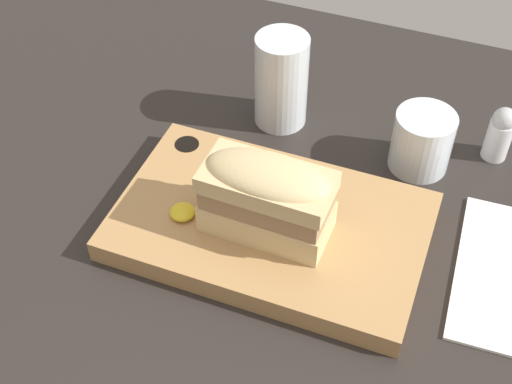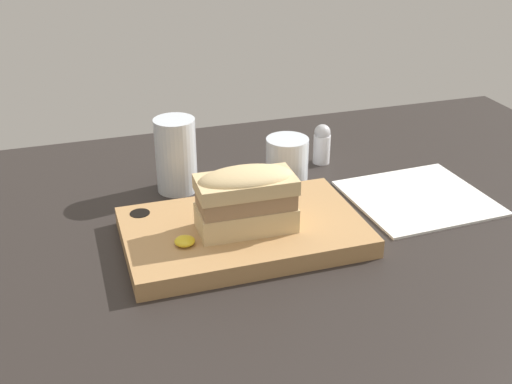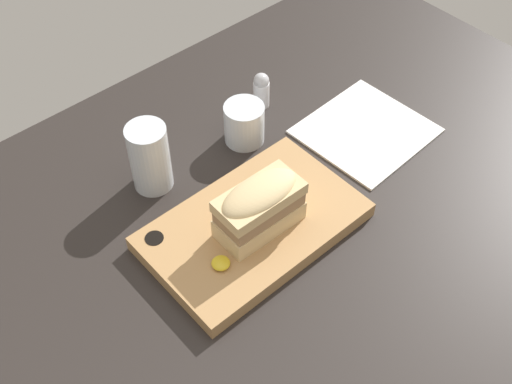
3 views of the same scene
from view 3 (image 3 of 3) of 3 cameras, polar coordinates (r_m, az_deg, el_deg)
name	(u,v)px [view 3 (image 3 of 3)]	position (r cm, az deg, el deg)	size (l,w,h in cm)	color
dining_table	(264,245)	(99.55, 0.69, -4.71)	(142.90, 94.02, 2.00)	#282321
serving_board	(255,225)	(98.92, -0.11, -2.97)	(32.98, 20.42, 2.73)	tan
sandwich	(262,204)	(93.55, 0.51, -1.07)	(13.32, 6.81, 9.03)	#DBBC84
mustard_dollop	(221,263)	(92.53, -3.15, -6.33)	(2.73, 2.73, 1.09)	gold
water_glass	(150,161)	(103.99, -9.37, 2.74)	(6.54, 6.54, 12.07)	silver
wine_glass	(244,125)	(111.53, -1.05, 5.96)	(7.05, 7.05, 7.38)	silver
napkin	(366,131)	(116.61, 9.72, 5.38)	(21.59, 20.43, 0.40)	white
salt_shaker	(261,90)	(118.14, 0.47, 9.08)	(3.00, 3.00, 7.13)	white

